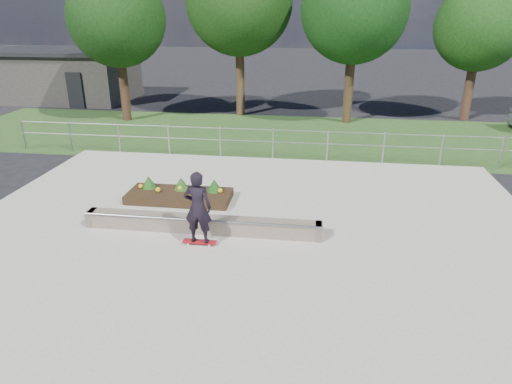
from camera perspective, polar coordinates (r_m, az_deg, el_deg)
ground at (r=10.36m, az=-2.26°, el=-8.69°), size 120.00×120.00×0.00m
grass_verge at (r=20.52m, az=3.12°, el=7.04°), size 30.00×8.00×0.02m
concrete_slab at (r=10.34m, az=-2.27°, el=-8.55°), size 15.00×15.00×0.06m
fence at (r=16.95m, az=2.13°, el=6.52°), size 20.06×0.06×1.20m
building at (r=31.21m, az=-22.86°, el=13.37°), size 8.40×5.40×3.00m
tree_far_left at (r=23.80m, az=-17.01°, el=20.05°), size 4.55×4.55×7.15m
tree_mid_left at (r=24.12m, az=-2.11°, el=22.72°), size 5.25×5.25×8.25m
tree_mid_right at (r=22.81m, az=12.21°, el=21.38°), size 4.90×4.90×7.70m
tree_far_right at (r=25.37m, az=26.17°, el=18.06°), size 4.20×4.20×6.60m
grind_ledge at (r=11.52m, az=-6.81°, el=-4.01°), size 6.00×0.44×0.43m
planter_bed at (r=13.53m, az=-9.51°, el=-0.21°), size 3.00×1.20×0.61m
skateboarder at (r=10.60m, az=-7.28°, el=-1.97°), size 0.80×0.42×1.84m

